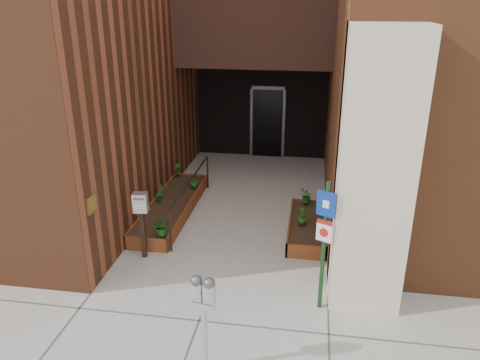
% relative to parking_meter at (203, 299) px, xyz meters
% --- Properties ---
extents(ground, '(80.00, 80.00, 0.00)m').
position_rel_parking_meter_xyz_m(ground, '(-0.33, 1.96, -1.13)').
color(ground, '#9E9991').
rests_on(ground, ground).
extents(planter_left, '(0.90, 3.60, 0.30)m').
position_rel_parking_meter_xyz_m(planter_left, '(-1.88, 4.66, -1.00)').
color(planter_left, brown).
rests_on(planter_left, ground).
extents(planter_right, '(0.80, 2.20, 0.30)m').
position_rel_parking_meter_xyz_m(planter_right, '(1.27, 4.16, -1.00)').
color(planter_right, brown).
rests_on(planter_right, ground).
extents(handrail, '(0.04, 3.34, 0.90)m').
position_rel_parking_meter_xyz_m(handrail, '(-1.38, 4.61, -0.38)').
color(handrail, black).
rests_on(handrail, ground).
extents(parking_meter, '(0.34, 0.18, 1.46)m').
position_rel_parking_meter_xyz_m(parking_meter, '(0.00, 0.00, 0.00)').
color(parking_meter, '#B5B5B8').
rests_on(parking_meter, ground).
extents(sign_post, '(0.28, 0.14, 2.21)m').
position_rel_parking_meter_xyz_m(sign_post, '(1.52, 1.60, 0.23)').
color(sign_post, '#133616').
rests_on(sign_post, ground).
extents(payment_dropbox, '(0.29, 0.23, 1.34)m').
position_rel_parking_meter_xyz_m(payment_dropbox, '(-1.83, 2.69, -0.16)').
color(payment_dropbox, black).
rests_on(payment_dropbox, ground).
extents(shrub_left_a, '(0.44, 0.44, 0.37)m').
position_rel_parking_meter_xyz_m(shrub_left_a, '(-1.58, 3.06, -0.65)').
color(shrub_left_a, '#185719').
rests_on(shrub_left_a, planter_left).
extents(shrub_left_b, '(0.24, 0.24, 0.37)m').
position_rel_parking_meter_xyz_m(shrub_left_b, '(-2.16, 4.68, -0.65)').
color(shrub_left_b, '#1C6223').
rests_on(shrub_left_b, planter_left).
extents(shrub_left_c, '(0.27, 0.27, 0.36)m').
position_rel_parking_meter_xyz_m(shrub_left_c, '(-1.58, 5.58, -0.65)').
color(shrub_left_c, '#1E601B').
rests_on(shrub_left_c, planter_left).
extents(shrub_left_d, '(0.26, 0.26, 0.35)m').
position_rel_parking_meter_xyz_m(shrub_left_d, '(-2.18, 6.26, -0.66)').
color(shrub_left_d, '#1A5B1E').
rests_on(shrub_left_d, planter_left).
extents(shrub_right_a, '(0.25, 0.25, 0.36)m').
position_rel_parking_meter_xyz_m(shrub_right_a, '(1.16, 3.99, -0.65)').
color(shrub_right_a, '#225919').
rests_on(shrub_right_a, planter_right).
extents(shrub_right_b, '(0.23, 0.23, 0.31)m').
position_rel_parking_meter_xyz_m(shrub_right_b, '(1.52, 4.10, -0.67)').
color(shrub_right_b, '#29611B').
rests_on(shrub_right_b, planter_right).
extents(shrub_right_c, '(0.40, 0.40, 0.33)m').
position_rel_parking_meter_xyz_m(shrub_right_c, '(1.21, 5.06, -0.67)').
color(shrub_right_c, '#1D5518').
rests_on(shrub_right_c, planter_right).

